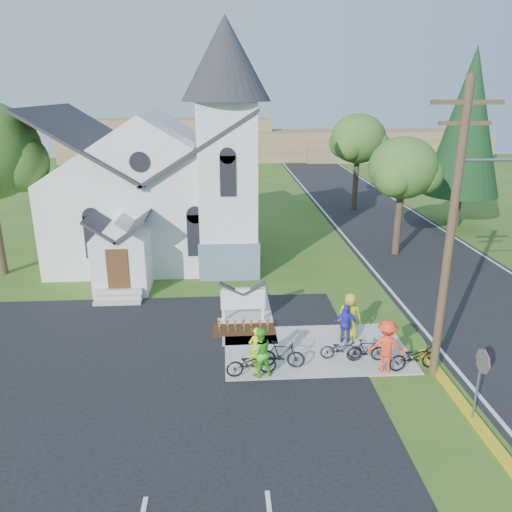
{
  "coord_description": "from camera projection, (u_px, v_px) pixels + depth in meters",
  "views": [
    {
      "loc": [
        -1.94,
        -16.42,
        9.54
      ],
      "look_at": [
        -0.52,
        5.0,
        2.38
      ],
      "focal_mm": 35.0,
      "sensor_mm": 36.0,
      "label": 1
    }
  ],
  "objects": [
    {
      "name": "ground",
      "position": [
        279.0,
        358.0,
        18.68
      ],
      "size": [
        120.0,
        120.0,
        0.0
      ],
      "primitive_type": "plane",
      "color": "#375F1B",
      "rests_on": "ground"
    },
    {
      "name": "church",
      "position": [
        161.0,
        169.0,
        28.49
      ],
      "size": [
        12.35,
        12.0,
        13.0
      ],
      "color": "white",
      "rests_on": "ground"
    },
    {
      "name": "distant_hills",
      "position": [
        259.0,
        144.0,
        71.52
      ],
      "size": [
        61.0,
        10.0,
        5.6
      ],
      "color": "olive",
      "rests_on": "ground"
    },
    {
      "name": "stop_sign",
      "position": [
        481.0,
        371.0,
        14.48
      ],
      "size": [
        0.11,
        0.76,
        2.48
      ],
      "color": "gray",
      "rests_on": "ground"
    },
    {
      "name": "bike_3",
      "position": [
        367.0,
        350.0,
        18.24
      ],
      "size": [
        1.48,
        0.44,
        0.89
      ],
      "primitive_type": "imported",
      "rotation": [
        0.0,
        0.0,
        1.55
      ],
      "color": "black",
      "rests_on": "sidewalk"
    },
    {
      "name": "tree_road_mid",
      "position": [
        358.0,
        139.0,
        40.13
      ],
      "size": [
        4.4,
        4.4,
        7.8
      ],
      "color": "#3A2B20",
      "rests_on": "ground"
    },
    {
      "name": "cyclist_4",
      "position": [
        350.0,
        316.0,
        19.81
      ],
      "size": [
        1.1,
        0.91,
        1.93
      ],
      "primitive_type": "imported",
      "rotation": [
        0.0,
        0.0,
        2.78
      ],
      "color": "gold",
      "rests_on": "sidewalk"
    },
    {
      "name": "cyclist_0",
      "position": [
        257.0,
        348.0,
        17.65
      ],
      "size": [
        0.66,
        0.51,
        1.61
      ],
      "primitive_type": "imported",
      "rotation": [
        0.0,
        0.0,
        3.37
      ],
      "color": "#F4F91D",
      "rests_on": "sidewalk"
    },
    {
      "name": "sidewalk",
      "position": [
        316.0,
        349.0,
        19.24
      ],
      "size": [
        7.0,
        4.0,
        0.05
      ],
      "primitive_type": "cube",
      "color": "#ABA69B",
      "rests_on": "ground"
    },
    {
      "name": "church_sign",
      "position": [
        243.0,
        300.0,
        21.31
      ],
      "size": [
        2.2,
        0.4,
        1.7
      ],
      "color": "#ABA69B",
      "rests_on": "ground"
    },
    {
      "name": "utility_pole",
      "position": [
        453.0,
        227.0,
        15.88
      ],
      "size": [
        3.45,
        0.28,
        10.0
      ],
      "color": "#473123",
      "rests_on": "ground"
    },
    {
      "name": "road",
      "position": [
        402.0,
        239.0,
        33.5
      ],
      "size": [
        8.0,
        90.0,
        0.02
      ],
      "primitive_type": "cube",
      "color": "black",
      "rests_on": "ground"
    },
    {
      "name": "parking_lot",
      "position": [
        73.0,
        396.0,
        16.34
      ],
      "size": [
        20.0,
        16.0,
        0.02
      ],
      "primitive_type": "cube",
      "color": "black",
      "rests_on": "ground"
    },
    {
      "name": "conifer",
      "position": [
        468.0,
        123.0,
        34.32
      ],
      "size": [
        5.2,
        5.2,
        12.4
      ],
      "color": "#3A2B20",
      "rests_on": "ground"
    },
    {
      "name": "flower_bed",
      "position": [
        244.0,
        330.0,
        20.77
      ],
      "size": [
        2.6,
        1.1,
        0.07
      ],
      "primitive_type": "cube",
      "color": "#36190E",
      "rests_on": "ground"
    },
    {
      "name": "tree_road_near",
      "position": [
        403.0,
        169.0,
        28.92
      ],
      "size": [
        4.0,
        4.0,
        7.05
      ],
      "color": "#3A2B20",
      "rests_on": "ground"
    },
    {
      "name": "cyclist_1",
      "position": [
        260.0,
        352.0,
        17.19
      ],
      "size": [
        1.02,
        0.88,
        1.8
      ],
      "primitive_type": "imported",
      "rotation": [
        0.0,
        0.0,
        3.4
      ],
      "color": "#45D127",
      "rests_on": "sidewalk"
    },
    {
      "name": "bike_4",
      "position": [
        414.0,
        357.0,
        17.67
      ],
      "size": [
        1.99,
        0.93,
        1.01
      ],
      "primitive_type": "imported",
      "rotation": [
        0.0,
        0.0,
        1.71
      ],
      "color": "black",
      "rests_on": "sidewalk"
    },
    {
      "name": "cyclist_3",
      "position": [
        386.0,
        346.0,
        17.45
      ],
      "size": [
        1.37,
        0.94,
        1.95
      ],
      "primitive_type": "imported",
      "rotation": [
        0.0,
        0.0,
        2.96
      ],
      "color": "#FF3C1C",
      "rests_on": "sidewalk"
    },
    {
      "name": "bike_0",
      "position": [
        251.0,
        363.0,
        17.34
      ],
      "size": [
        1.86,
        0.88,
        0.94
      ],
      "primitive_type": "imported",
      "rotation": [
        0.0,
        0.0,
        1.72
      ],
      "color": "black",
      "rests_on": "sidewalk"
    },
    {
      "name": "bike_1",
      "position": [
        281.0,
        354.0,
        17.83
      ],
      "size": [
        1.75,
        0.76,
        1.02
      ],
      "primitive_type": "imported",
      "rotation": [
        0.0,
        0.0,
        1.4
      ],
      "color": "black",
      "rests_on": "sidewalk"
    },
    {
      "name": "cyclist_2",
      "position": [
        346.0,
        324.0,
        19.49
      ],
      "size": [
        1.01,
        0.66,
        1.6
      ],
      "primitive_type": "imported",
      "rotation": [
        0.0,
        0.0,
        2.83
      ],
      "color": "#2C2AD3",
      "rests_on": "sidewalk"
    },
    {
      "name": "bike_2",
      "position": [
        341.0,
        349.0,
        18.42
      ],
      "size": [
        1.58,
        0.65,
        0.81
      ],
      "primitive_type": "imported",
      "rotation": [
        0.0,
        0.0,
        1.5
      ],
      "color": "black",
      "rests_on": "sidewalk"
    }
  ]
}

